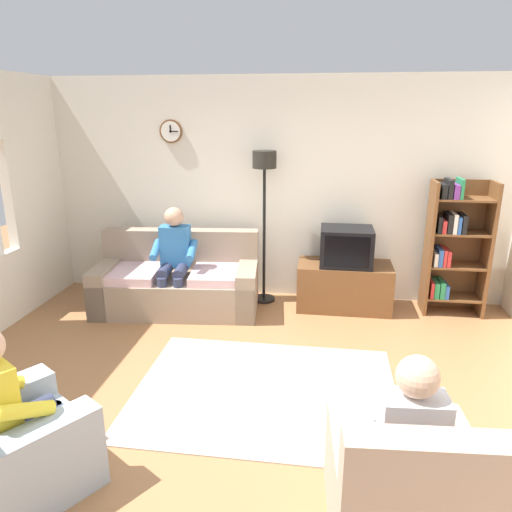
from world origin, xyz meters
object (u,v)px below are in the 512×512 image
person_in_right_armchair (406,434)px  tv_stand (344,286)px  person_in_left_armchair (10,402)px  tv (346,246)px  armchair_near_bookshelf (405,493)px  armchair_near_window (3,453)px  bookshelf (453,244)px  couch (178,283)px  floor_lamp (264,185)px  person_on_couch (174,255)px

person_in_right_armchair → tv_stand: bearing=93.9°
person_in_left_armchair → tv: bearing=56.5°
armchair_near_bookshelf → person_in_left_armchair: person_in_left_armchair is taller
tv_stand → person_in_left_armchair: size_ratio=0.98×
tv_stand → person_in_left_armchair: bearing=-123.3°
person_in_left_armchair → person_in_right_armchair: size_ratio=1.00×
tv → armchair_near_window: size_ratio=0.51×
bookshelf → couch: bearing=-173.4°
couch → floor_lamp: size_ratio=1.07×
floor_lamp → person_in_right_armchair: floor_lamp is taller
armchair_near_bookshelf → person_in_right_armchair: 0.33m
tv → person_in_left_armchair: (-2.10, -3.18, -0.17)m
tv → bookshelf: bearing=4.5°
floor_lamp → armchair_near_bookshelf: 3.75m
floor_lamp → person_on_couch: size_ratio=1.49×
armchair_near_bookshelf → couch: bearing=126.5°
armchair_near_bookshelf → person_in_left_armchair: (-2.33, 0.06, 0.32)m
tv_stand → floor_lamp: bearing=174.2°
couch → person_on_couch: person_on_couch is taller
person_on_couch → couch: bearing=95.2°
tv_stand → person_in_left_armchair: (-2.10, -3.20, 0.33)m
armchair_near_bookshelf → tv: bearing=94.0°
person_on_couch → person_in_right_armchair: bearing=-51.7°
couch → armchair_near_window: (-0.18, -2.98, -0.02)m
couch → floor_lamp: (0.99, 0.40, 1.14)m
tv_stand → person_in_left_armchair: 3.85m
bookshelf → floor_lamp: (-2.18, 0.03, 0.63)m
floor_lamp → armchair_near_bookshelf: bearing=-70.3°
person_on_couch → person_in_left_armchair: bearing=-92.9°
floor_lamp → person_in_right_armchair: bearing=-69.9°
couch → tv: 2.04m
couch → person_in_left_armchair: bearing=-92.6°
armchair_near_window → person_in_left_armchair: person_in_left_armchair is taller
person_in_right_armchair → tv: bearing=94.0°
tv_stand → floor_lamp: (-0.98, 0.10, 1.17)m
couch → tv: bearing=7.9°
couch → tv: tv is taller
couch → bookshelf: size_ratio=1.25×
armchair_near_bookshelf → person_in_right_armchair: size_ratio=0.83×
armchair_near_window → person_in_left_armchair: 0.33m
bookshelf → person_on_couch: bearing=-171.4°
tv → person_on_couch: bearing=-169.0°
person_on_couch → person_in_right_armchair: 3.52m
armchair_near_window → person_on_couch: size_ratio=0.95×
person_in_right_armchair → person_in_left_armchair: bearing=-179.2°
tv_stand → armchair_near_window: bearing=-123.3°
person_on_couch → person_in_left_armchair: 2.80m
bookshelf → armchair_near_window: (-3.36, -3.35, -0.53)m
floor_lamp → armchair_near_window: size_ratio=1.57×
tv → armchair_near_bookshelf: 3.28m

